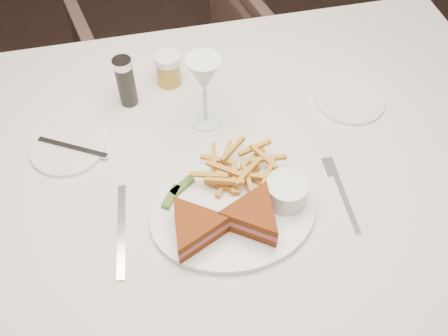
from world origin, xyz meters
TOP-DOWN VIEW (x-y plane):
  - ground at (0.00, 0.00)m, footprint 5.00×5.00m
  - table at (-0.05, -0.10)m, footprint 1.44×1.00m
  - chair_far at (-0.00, 0.71)m, footprint 0.71×0.68m
  - table_setting at (-0.05, -0.14)m, footprint 0.80×0.63m

SIDE VIEW (x-z plane):
  - ground at x=0.00m, z-range 0.00..0.00m
  - chair_far at x=0.00m, z-range 0.00..0.64m
  - table at x=-0.05m, z-range 0.00..0.75m
  - table_setting at x=-0.05m, z-range 0.70..0.88m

